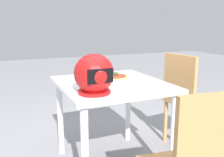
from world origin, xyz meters
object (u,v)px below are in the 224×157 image
object	(u,v)px
dining_table	(111,95)
motorcycle_helmet	(94,75)
chair_side	(186,96)
pizza	(113,77)

from	to	relation	value
dining_table	motorcycle_helmet	bearing A→B (deg)	46.56
dining_table	motorcycle_helmet	size ratio (longest dim) A/B	3.22
chair_side	motorcycle_helmet	bearing A→B (deg)	14.46
dining_table	chair_side	world-z (taller)	chair_side
motorcycle_helmet	chair_side	world-z (taller)	motorcycle_helmet
pizza	chair_side	distance (m)	0.75
pizza	dining_table	bearing A→B (deg)	61.66
dining_table	chair_side	distance (m)	0.77
pizza	motorcycle_helmet	size ratio (longest dim) A/B	0.98
dining_table	motorcycle_helmet	world-z (taller)	motorcycle_helmet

